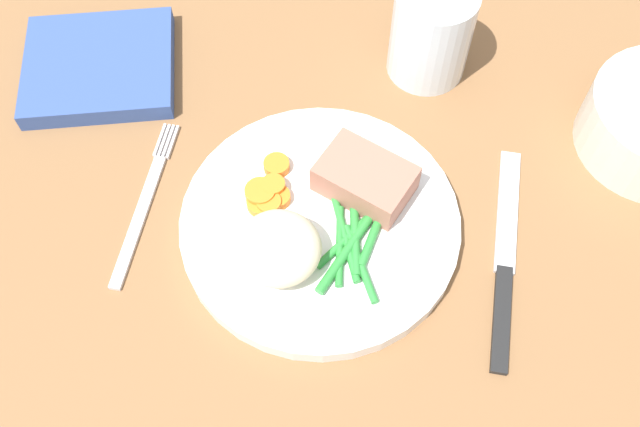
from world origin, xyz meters
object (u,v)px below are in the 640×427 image
object	(u,v)px
dinner_plate	(320,224)
water_glass	(430,38)
meat_portion	(365,179)
fork	(145,203)
knife	(505,260)
napkin	(99,66)

from	to	relation	value
dinner_plate	water_glass	bearing A→B (deg)	70.64
meat_portion	dinner_plate	bearing A→B (deg)	-130.60
fork	knife	world-z (taller)	knife
fork	knife	distance (cm)	30.80
meat_portion	fork	world-z (taller)	meat_portion
meat_portion	napkin	size ratio (longest dim) A/B	0.55
meat_portion	water_glass	distance (cm)	16.26
dinner_plate	fork	size ratio (longest dim) A/B	1.40
fork	napkin	size ratio (longest dim) A/B	1.19
dinner_plate	fork	world-z (taller)	dinner_plate
meat_portion	napkin	bearing A→B (deg)	160.64
meat_portion	water_glass	size ratio (longest dim) A/B	0.83
dinner_plate	knife	xyz separation A→B (cm)	(15.50, -0.29, -0.60)
knife	napkin	distance (cm)	41.56
knife	napkin	xyz separation A→B (cm)	(-39.32, 13.43, 0.72)
napkin	meat_portion	bearing A→B (deg)	-19.36
fork	napkin	bearing A→B (deg)	121.68
meat_portion	fork	xyz separation A→B (cm)	(-18.45, -3.93, -2.88)
dinner_plate	fork	distance (cm)	15.31
fork	meat_portion	bearing A→B (deg)	11.27
dinner_plate	napkin	bearing A→B (deg)	151.10
fork	water_glass	bearing A→B (deg)	40.96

